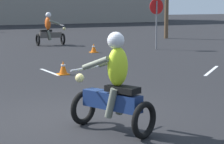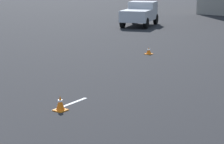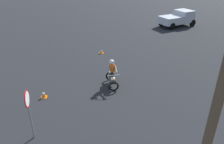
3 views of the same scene
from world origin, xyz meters
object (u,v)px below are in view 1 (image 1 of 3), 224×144
object	(u,v)px
motorcycle_rider_background	(50,31)
stop_sign	(156,14)
traffic_cone_mid_center	(63,68)
motorcycle_rider_foreground	(114,89)
traffic_cone_far_right	(94,48)

from	to	relation	value
motorcycle_rider_background	stop_sign	size ratio (longest dim) A/B	0.72
stop_sign	traffic_cone_mid_center	size ratio (longest dim) A/B	5.47
motorcycle_rider_foreground	motorcycle_rider_background	distance (m)	15.21
motorcycle_rider_background	stop_sign	bearing A→B (deg)	44.52
motorcycle_rider_foreground	traffic_cone_mid_center	xyz separation A→B (m)	(1.12, 5.90, -0.52)
traffic_cone_mid_center	traffic_cone_far_right	bearing A→B (deg)	58.46
motorcycle_rider_background	traffic_cone_far_right	xyz separation A→B (m)	(0.76, -3.91, -0.54)
motorcycle_rider_foreground	traffic_cone_mid_center	world-z (taller)	motorcycle_rider_foreground
motorcycle_rider_foreground	stop_sign	bearing A→B (deg)	30.70
motorcycle_rider_foreground	motorcycle_rider_background	world-z (taller)	same
motorcycle_rider_foreground	motorcycle_rider_background	xyz separation A→B (m)	(3.43, 14.82, 0.00)
motorcycle_rider_background	stop_sign	distance (m)	5.57
motorcycle_rider_background	traffic_cone_mid_center	bearing A→B (deg)	-14.32
motorcycle_rider_foreground	traffic_cone_mid_center	bearing A→B (deg)	53.74
motorcycle_rider_background	traffic_cone_mid_center	world-z (taller)	motorcycle_rider_background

